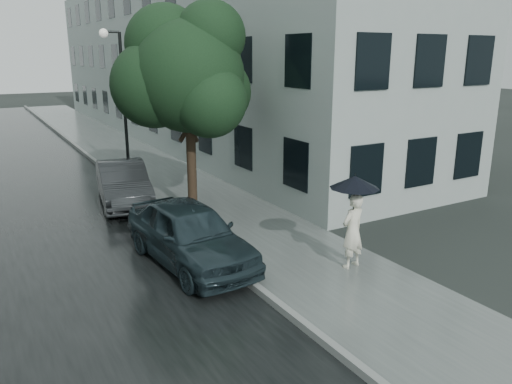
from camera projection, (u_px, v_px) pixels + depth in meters
ground at (299, 264)px, 11.80m from camera, size 120.00×120.00×0.00m
sidewalk at (148, 167)px, 21.92m from camera, size 3.50×60.00×0.01m
kerb_near at (106, 170)px, 21.02m from camera, size 0.15×60.00×0.15m
asphalt_road at (15, 182)px, 19.36m from camera, size 6.85×60.00×0.00m
building_near at (188, 59)px, 29.49m from camera, size 7.02×36.00×9.00m
pedestrian at (353, 231)px, 11.43m from camera, size 0.71×0.54×1.76m
umbrella at (355, 182)px, 11.06m from camera, size 1.22×1.22×1.31m
street_tree at (187, 74)px, 14.62m from camera, size 4.29×3.90×6.32m
lamp_post at (120, 98)px, 18.56m from camera, size 0.84×0.37×5.67m
car_near at (190, 233)px, 11.67m from camera, size 2.07×4.47×1.48m
car_far at (123, 183)px, 16.38m from camera, size 2.09×4.35×1.38m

